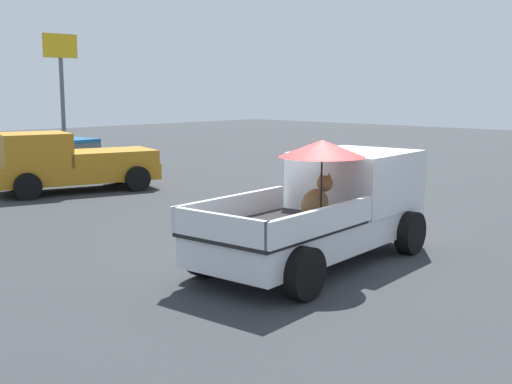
{
  "coord_description": "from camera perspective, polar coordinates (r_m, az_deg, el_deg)",
  "views": [
    {
      "loc": [
        -8.79,
        -7.03,
        3.06
      ],
      "look_at": [
        0.16,
        1.58,
        1.1
      ],
      "focal_mm": 45.86,
      "sensor_mm": 36.0,
      "label": 1
    }
  ],
  "objects": [
    {
      "name": "pickup_truck_red",
      "position": [
        20.4,
        -16.03,
        2.47
      ],
      "size": [
        5.11,
        3.18,
        1.8
      ],
      "rotation": [
        0.0,
        0.0,
        2.86
      ],
      "color": "black",
      "rests_on": "ground"
    },
    {
      "name": "ground_plane",
      "position": [
        11.66,
        5.1,
        -6.28
      ],
      "size": [
        80.0,
        80.0,
        0.0
      ],
      "primitive_type": "plane",
      "color": "#2D3033"
    },
    {
      "name": "motel_sign",
      "position": [
        26.59,
        -16.61,
        9.81
      ],
      "size": [
        1.4,
        0.16,
        5.15
      ],
      "color": "#59595B",
      "rests_on": "ground"
    },
    {
      "name": "parked_sedan_near",
      "position": [
        23.87,
        -16.38,
        3.03
      ],
      "size": [
        4.39,
        2.16,
        1.33
      ],
      "rotation": [
        0.0,
        0.0,
        0.06
      ],
      "color": "black",
      "rests_on": "ground"
    },
    {
      "name": "pickup_truck_main",
      "position": [
        11.81,
        6.5,
        -1.21
      ],
      "size": [
        5.2,
        2.62,
        2.24
      ],
      "rotation": [
        0.0,
        0.0,
        0.09
      ],
      "color": "black",
      "rests_on": "ground"
    }
  ]
}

